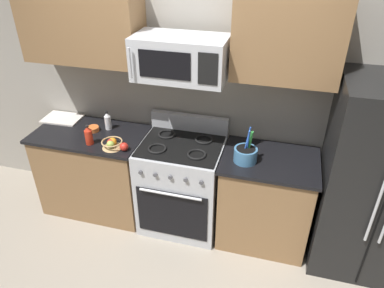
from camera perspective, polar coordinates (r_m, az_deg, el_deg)
The scene contains 16 objects.
ground_plane at distance 3.41m, azimuth -5.03°, elevation -19.56°, with size 16.00×16.00×0.00m, color gray.
wall_back at distance 3.45m, azimuth 0.05°, elevation 8.47°, with size 8.00×0.10×2.60m, color #9E998E.
counter_left at distance 3.89m, azimuth -14.98°, elevation -4.11°, with size 1.09×0.64×0.91m.
range_oven at distance 3.55m, azimuth -1.61°, elevation -6.34°, with size 0.76×0.68×1.09m.
counter_right at distance 3.46m, azimuth 11.47°, elevation -8.62°, with size 0.84×0.64×0.91m.
refrigerator at distance 3.31m, azimuth 26.86°, elevation -5.28°, with size 0.81×0.75×1.70m.
microwave at distance 2.98m, azimuth -1.82°, elevation 13.45°, with size 0.75×0.44×0.35m.
upper_cabinets_left at distance 3.44m, azimuth -17.08°, elevation 17.62°, with size 1.08×0.34×0.66m.
upper_cabinets_right at distance 2.94m, azimuth 14.93°, elevation 15.77°, with size 0.83×0.34×0.66m.
utensil_crock at distance 3.09m, azimuth 8.45°, elevation -1.60°, with size 0.20×0.20×0.34m.
fruit_basket at distance 3.33m, azimuth -12.54°, elevation 0.05°, with size 0.19×0.19×0.10m.
apple_loose at distance 3.27m, azimuth -10.69°, elevation -0.42°, with size 0.08×0.08×0.08m, color red.
cutting_board at distance 4.00m, azimuth -19.77°, elevation 3.84°, with size 0.38×0.27×0.02m, color silver.
bottle_vinegar at distance 3.63m, azimuth -13.15°, elevation 3.56°, with size 0.06×0.06×0.19m.
bottle_hot_sauce at distance 3.42m, azimuth -16.02°, elevation 1.30°, with size 0.07×0.07×0.19m.
prep_bowl at distance 3.66m, azimuth -15.36°, elevation 2.35°, with size 0.12×0.12×0.04m.
Camera 1 is at (0.84, -1.99, 2.64)m, focal length 33.77 mm.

